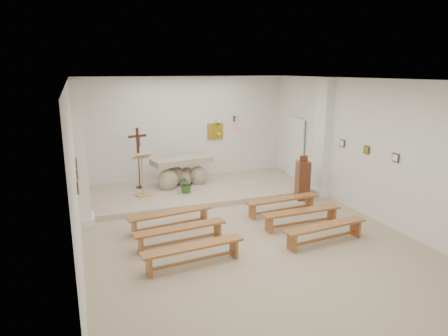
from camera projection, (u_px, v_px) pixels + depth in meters
name	position (u px, v px, depth m)	size (l,w,h in m)	color
ground	(243.00, 235.00, 9.19)	(7.00, 10.00, 0.00)	tan
wall_left	(76.00, 175.00, 7.59)	(0.02, 10.00, 3.50)	white
wall_right	(373.00, 150.00, 9.96)	(0.02, 10.00, 3.50)	white
wall_back	(185.00, 130.00, 13.32)	(7.00, 0.02, 3.50)	white
ceiling	(245.00, 80.00, 8.36)	(7.00, 10.00, 0.02)	silver
sanctuary_platform	(199.00, 190.00, 12.36)	(6.98, 3.00, 0.15)	beige
pilaster_left	(80.00, 154.00, 9.45)	(0.26, 0.55, 3.50)	white
pilaster_right	(323.00, 138.00, 11.74)	(0.26, 0.55, 3.50)	white
gold_wall_relief	(215.00, 131.00, 13.67)	(0.55, 0.04, 0.55)	gold
sanctuary_lamp	(237.00, 127.00, 13.64)	(0.11, 0.36, 0.44)	black
station_frame_left_front	(78.00, 188.00, 6.88)	(0.03, 0.20, 0.20)	#3D2D1B
station_frame_left_mid	(77.00, 174.00, 7.79)	(0.03, 0.20, 0.20)	#3D2D1B
station_frame_left_rear	(76.00, 163.00, 8.70)	(0.03, 0.20, 0.20)	#3D2D1B
station_frame_right_front	(396.00, 158.00, 9.23)	(0.03, 0.20, 0.20)	#3D2D1B
station_frame_right_mid	(366.00, 150.00, 10.14)	(0.03, 0.20, 0.20)	#3D2D1B
station_frame_right_rear	(342.00, 143.00, 11.05)	(0.03, 0.20, 0.20)	#3D2D1B
radiator_left	(82.00, 205.00, 10.42)	(0.10, 0.85, 0.52)	silver
radiator_right	(309.00, 180.00, 12.75)	(0.10, 0.85, 0.52)	silver
altar	(181.00, 174.00, 12.55)	(1.99, 1.10, 0.97)	#B6AB8B
lectern	(143.00, 175.00, 11.40)	(0.53, 0.47, 1.29)	tan
crucifix_stand	(138.00, 154.00, 12.08)	(0.56, 0.25, 1.87)	#3E2113
potted_plant	(186.00, 183.00, 11.81)	(0.50, 0.44, 0.56)	#325B24
donation_pedestal	(303.00, 180.00, 11.58)	(0.41, 0.41, 1.31)	brown
bench_left_front	(170.00, 216.00, 9.45)	(2.06, 0.60, 0.43)	#99562C
bench_right_front	(282.00, 202.00, 10.47)	(2.05, 0.46, 0.43)	#99562C
bench_left_second	(181.00, 231.00, 8.56)	(2.06, 0.53, 0.43)	#99562C
bench_right_second	(302.00, 214.00, 9.57)	(2.04, 0.37, 0.43)	#99562C
bench_left_third	(193.00, 250.00, 7.67)	(2.06, 0.52, 0.43)	#99562C
bench_right_third	(325.00, 229.00, 8.68)	(2.06, 0.52, 0.43)	#99562C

